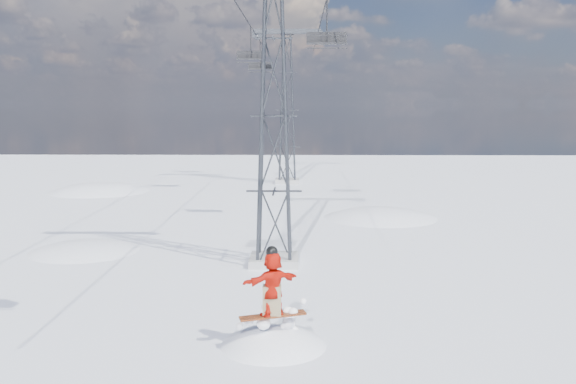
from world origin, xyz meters
TOP-DOWN VIEW (x-y plane):
  - ground at (0.00, 0.00)m, footprint 120.00×120.00m
  - snow_terrain at (-4.77, 21.24)m, footprint 39.00×37.00m
  - lift_tower_near at (0.80, 8.00)m, footprint 5.20×1.80m
  - lift_tower_far at (0.80, 33.00)m, footprint 5.20×1.80m
  - haul_cables at (0.80, 19.50)m, footprint 4.46×51.00m
  - lift_chair_mid at (3.00, 15.48)m, footprint 1.90×0.55m
  - lift_chair_far at (-1.40, 26.52)m, footprint 1.86×0.53m
  - lift_chair_extra at (-1.40, 36.50)m, footprint 1.95×0.56m

SIDE VIEW (x-z plane):
  - snow_terrain at x=-4.77m, z-range -20.59..1.41m
  - ground at x=0.00m, z-range 0.00..0.00m
  - lift_tower_near at x=0.80m, z-range -0.24..11.18m
  - lift_tower_far at x=0.80m, z-range -0.24..11.18m
  - lift_chair_extra at x=-1.40m, z-range 7.71..10.12m
  - lift_chair_mid at x=3.00m, z-range 7.78..10.14m
  - lift_chair_far at x=-1.40m, z-range 7.85..10.16m
  - haul_cables at x=0.80m, z-range 10.82..10.88m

